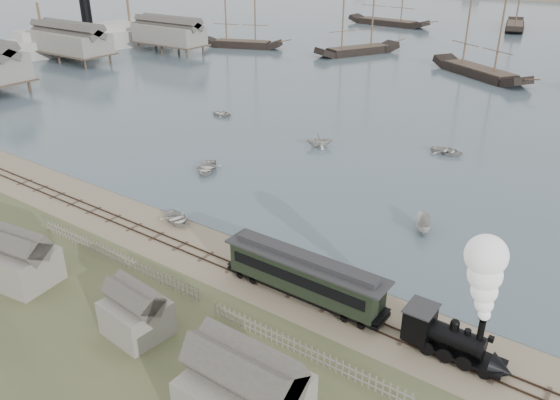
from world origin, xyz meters
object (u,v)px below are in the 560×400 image
Objects in this scene: steamship at (88,25)px; beached_dinghy at (177,219)px; passenger_coach at (304,274)px; locomotive at (473,311)px.

beached_dinghy is at bearing -111.58° from steamship.
passenger_coach is at bearing -81.49° from beached_dinghy.
beached_dinghy is at bearing 173.91° from locomotive.
steamship is at bearing 76.52° from beached_dinghy.
steamship reaches higher than locomotive.
locomotive is at bearing 0.00° from passenger_coach.
beached_dinghy is (-28.46, 3.04, -3.62)m from locomotive.
steamship is at bearing 150.66° from passenger_coach.
steamship is at bearing 153.42° from locomotive.
locomotive is 0.16× the size of steamship.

